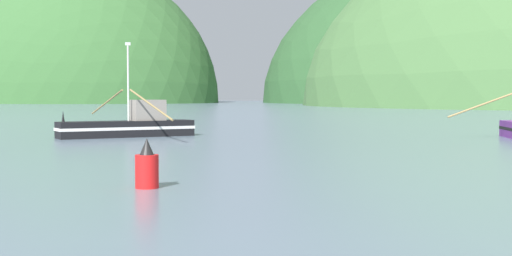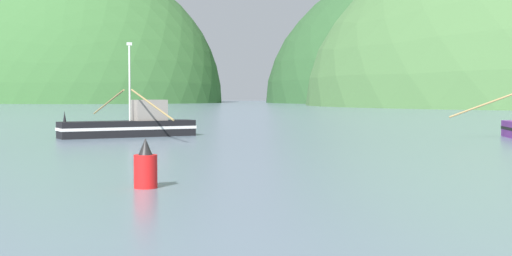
{
  "view_description": "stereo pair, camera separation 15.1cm",
  "coord_description": "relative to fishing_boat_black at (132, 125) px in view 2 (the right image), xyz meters",
  "views": [
    {
      "loc": [
        14.42,
        -1.86,
        2.81
      ],
      "look_at": [
        6.31,
        26.52,
        1.4
      ],
      "focal_mm": 49.64,
      "sensor_mm": 36.0,
      "label": 1
    },
    {
      "loc": [
        14.57,
        -1.82,
        2.81
      ],
      "look_at": [
        6.31,
        26.52,
        1.4
      ],
      "focal_mm": 49.64,
      "sensor_mm": 36.0,
      "label": 2
    }
  ],
  "objects": [
    {
      "name": "channel_buoy",
      "position": [
        11.83,
        -23.09,
        -0.15
      ],
      "size": [
        0.7,
        0.7,
        1.5
      ],
      "color": "red",
      "rests_on": "ground"
    },
    {
      "name": "fishing_boat_black",
      "position": [
        0.0,
        0.0,
        0.0
      ],
      "size": [
        11.27,
        11.25,
        6.21
      ],
      "rotation": [
        0.0,
        0.0,
        3.93
      ],
      "color": "black",
      "rests_on": "ground"
    },
    {
      "name": "hill_far_left",
      "position": [
        -104.0,
        172.73,
        -0.77
      ],
      "size": [
        97.93,
        78.34,
        93.41
      ],
      "primitive_type": "ellipsoid",
      "color": "#386633",
      "rests_on": "ground"
    },
    {
      "name": "hill_far_center",
      "position": [
        32.41,
        203.64,
        -0.77
      ],
      "size": [
        155.2,
        124.16,
        106.19
      ],
      "primitive_type": "ellipsoid",
      "color": "#2D562D",
      "rests_on": "ground"
    }
  ]
}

